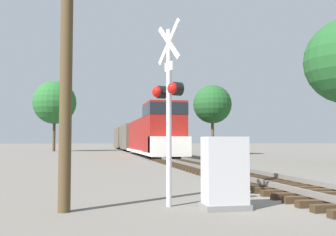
{
  "coord_description": "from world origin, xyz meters",
  "views": [
    {
      "loc": [
        -5.74,
        -9.45,
        1.47
      ],
      "look_at": [
        -2.41,
        7.42,
        2.46
      ],
      "focal_mm": 42.0,
      "sensor_mm": 36.0,
      "label": 1
    }
  ],
  "objects": [
    {
      "name": "tree_mid_background",
      "position": [
        6.75,
        29.81,
        5.26
      ],
      "size": [
        4.03,
        4.03,
        7.3
      ],
      "color": "brown",
      "rests_on": "ground"
    },
    {
      "name": "relay_cabinet",
      "position": [
        -2.9,
        -1.35,
        0.76
      ],
      "size": [
        0.99,
        0.66,
        1.55
      ],
      "color": "slate",
      "rests_on": "ground"
    },
    {
      "name": "ground_plane",
      "position": [
        0.0,
        0.0,
        0.0
      ],
      "size": [
        400.0,
        400.0,
        0.0
      ],
      "primitive_type": "plane",
      "color": "#666059"
    },
    {
      "name": "freight_train",
      "position": [
        0.0,
        41.34,
        1.94
      ],
      "size": [
        2.97,
        48.61,
        4.5
      ],
      "color": "maroon",
      "rests_on": "ground"
    },
    {
      "name": "rail_track_bed",
      "position": [
        0.0,
        -0.0,
        0.14
      ],
      "size": [
        2.6,
        160.0,
        0.31
      ],
      "color": "#382819",
      "rests_on": "ground"
    },
    {
      "name": "crossing_signal_near",
      "position": [
        -4.03,
        -0.79,
        2.42
      ],
      "size": [
        0.59,
        1.0,
        4.17
      ],
      "rotation": [
        0.0,
        0.0,
        -1.23
      ],
      "color": "#B7B7BC",
      "rests_on": "ground"
    },
    {
      "name": "tree_deep_background",
      "position": [
        -10.69,
        46.75,
        6.74
      ],
      "size": [
        5.94,
        5.94,
        9.72
      ],
      "color": "#473521",
      "rests_on": "ground"
    }
  ]
}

